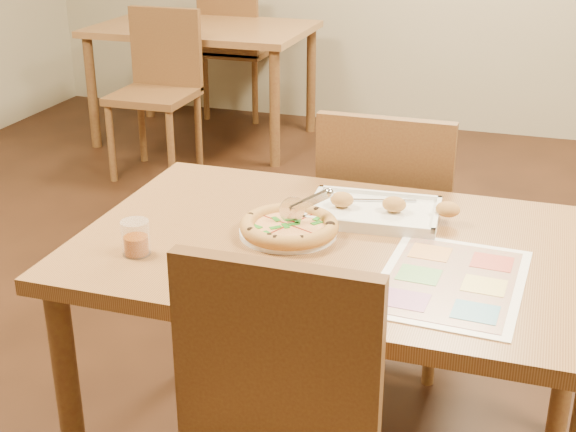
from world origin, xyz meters
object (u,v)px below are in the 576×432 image
(pizza_cutter, at_px, (305,204))
(glass_tumbler, at_px, (136,240))
(dining_table, at_px, (341,272))
(chair_far, at_px, (387,211))
(plate, at_px, (288,232))
(menu, at_px, (451,281))
(appetizer_tray, at_px, (378,212))
(pizza, at_px, (289,226))
(bg_chair_far, at_px, (233,37))
(bg_chair_near, at_px, (160,71))
(bg_table, at_px, (203,40))

(pizza_cutter, relative_size, glass_tumbler, 1.37)
(dining_table, height_order, pizza_cutter, pizza_cutter)
(chair_far, bearing_deg, plate, 76.77)
(dining_table, bearing_deg, menu, -24.87)
(menu, bearing_deg, dining_table, 155.13)
(appetizer_tray, bearing_deg, pizza, -135.00)
(chair_far, xyz_separation_m, plate, (-0.14, -0.60, 0.16))
(dining_table, distance_m, bg_chair_far, 3.67)
(bg_chair_near, relative_size, menu, 1.07)
(dining_table, height_order, bg_chair_near, bg_chair_near)
(glass_tumbler, height_order, menu, glass_tumbler)
(dining_table, height_order, pizza, pizza)
(bg_table, distance_m, pizza_cutter, 3.15)
(dining_table, height_order, glass_tumbler, glass_tumbler)
(plate, xyz_separation_m, pizza_cutter, (0.04, 0.03, 0.07))
(glass_tumbler, bearing_deg, appetizer_tray, 38.61)
(chair_far, bearing_deg, pizza, 77.46)
(pizza_cutter, bearing_deg, plate, -173.32)
(dining_table, height_order, plate, plate)
(chair_far, relative_size, glass_tumbler, 5.52)
(pizza_cutter, relative_size, menu, 0.27)
(plate, relative_size, menu, 0.57)
(dining_table, bearing_deg, plate, 179.07)
(pizza, bearing_deg, appetizer_tray, 45.00)
(chair_far, xyz_separation_m, menu, (0.29, -0.73, 0.16))
(pizza_cutter, bearing_deg, dining_table, -50.78)
(plate, xyz_separation_m, menu, (0.43, -0.14, -0.00))
(glass_tumbler, distance_m, menu, 0.74)
(pizza, bearing_deg, glass_tumbler, -145.80)
(bg_chair_far, xyz_separation_m, glass_tumbler, (1.15, -3.52, 0.19))
(bg_table, relative_size, appetizer_tray, 3.22)
(appetizer_tray, relative_size, menu, 0.92)
(pizza, bearing_deg, menu, -16.75)
(bg_table, bearing_deg, chair_far, -53.95)
(bg_table, height_order, bg_chair_near, bg_chair_near)
(chair_far, distance_m, bg_chair_near, 2.26)
(pizza, bearing_deg, chair_far, 77.46)
(pizza_cutter, bearing_deg, pizza, -161.53)
(dining_table, bearing_deg, glass_tumbler, -153.95)
(bg_table, height_order, pizza_cutter, pizza_cutter)
(bg_chair_near, height_order, menu, bg_chair_near)
(bg_table, bearing_deg, pizza, -62.43)
(pizza, xyz_separation_m, appetizer_tray, (0.19, 0.19, -0.01))
(pizza_cutter, height_order, glass_tumbler, pizza_cutter)
(glass_tumbler, bearing_deg, bg_chair_far, 108.08)
(plate, height_order, pizza, pizza)
(pizza_cutter, bearing_deg, menu, -56.51)
(bg_chair_far, xyz_separation_m, menu, (1.89, -3.43, 0.16))
(dining_table, xyz_separation_m, menu, (0.29, -0.13, 0.09))
(bg_table, relative_size, menu, 2.97)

